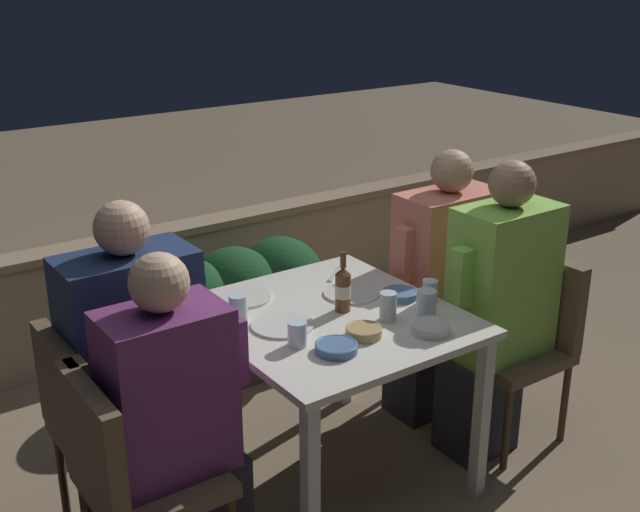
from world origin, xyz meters
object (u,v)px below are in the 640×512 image
(person_navy_jumper, at_px, (142,369))
(person_purple_stripe, at_px, (179,422))
(chair_left_far, at_px, (95,417))
(person_coral_top, at_px, (440,285))
(chair_right_far, at_px, (469,300))
(beer_bottle, at_px, (343,289))
(person_green_blouse, at_px, (496,311))
(chair_left_near, at_px, (126,467))
(chair_right_near, at_px, (524,329))

(person_navy_jumper, bearing_deg, person_purple_stripe, -94.02)
(chair_left_far, relative_size, person_coral_top, 0.66)
(person_navy_jumper, relative_size, chair_right_far, 1.54)
(person_purple_stripe, height_order, chair_right_far, person_purple_stripe)
(chair_right_far, height_order, beer_bottle, beer_bottle)
(beer_bottle, bearing_deg, chair_right_far, 10.77)
(person_green_blouse, bearing_deg, chair_left_near, 178.31)
(person_green_blouse, xyz_separation_m, person_coral_top, (0.03, 0.37, -0.02))
(person_purple_stripe, relative_size, chair_right_near, 1.45)
(chair_left_near, distance_m, chair_right_far, 1.89)
(person_navy_jumper, distance_m, person_coral_top, 1.45)
(person_navy_jumper, distance_m, beer_bottle, 0.81)
(person_purple_stripe, xyz_separation_m, chair_right_near, (1.63, -0.05, -0.10))
(person_purple_stripe, relative_size, person_coral_top, 0.96)
(person_purple_stripe, bearing_deg, chair_right_near, -1.70)
(chair_right_near, relative_size, chair_right_far, 1.00)
(chair_right_far, bearing_deg, person_navy_jumper, 179.16)
(beer_bottle, bearing_deg, chair_left_near, -170.97)
(person_navy_jumper, xyz_separation_m, person_green_blouse, (1.42, -0.40, 0.01))
(person_navy_jumper, height_order, person_green_blouse, person_green_blouse)
(chair_right_near, height_order, chair_right_far, same)
(person_purple_stripe, distance_m, beer_bottle, 0.83)
(chair_left_far, distance_m, person_coral_top, 1.64)
(person_green_blouse, distance_m, person_coral_top, 0.37)
(chair_left_far, height_order, chair_right_near, same)
(chair_left_far, height_order, person_coral_top, person_coral_top)
(person_purple_stripe, xyz_separation_m, chair_left_far, (-0.17, 0.35, -0.10))
(person_purple_stripe, relative_size, beer_bottle, 4.93)
(person_navy_jumper, distance_m, chair_right_near, 1.66)
(chair_right_near, bearing_deg, beer_bottle, 166.41)
(person_green_blouse, xyz_separation_m, chair_right_far, (0.22, 0.37, -0.14))
(chair_right_near, relative_size, beer_bottle, 3.40)
(chair_left_near, bearing_deg, person_navy_jumper, 57.76)
(person_navy_jumper, bearing_deg, chair_left_near, -122.24)
(person_purple_stripe, distance_m, chair_right_far, 1.70)
(person_purple_stripe, xyz_separation_m, person_coral_top, (1.47, 0.32, 0.02))
(person_purple_stripe, xyz_separation_m, beer_bottle, (0.79, 0.16, 0.23))
(person_green_blouse, bearing_deg, person_coral_top, 85.33)
(chair_left_near, bearing_deg, person_green_blouse, -1.69)
(chair_left_near, distance_m, chair_left_far, 0.35)
(chair_left_far, bearing_deg, chair_left_near, -94.44)
(chair_right_far, bearing_deg, person_green_blouse, -120.98)
(chair_left_far, distance_m, chair_right_far, 1.83)
(beer_bottle, bearing_deg, chair_right_near, -13.59)
(chair_left_far, distance_m, person_green_blouse, 1.66)
(person_purple_stripe, xyz_separation_m, person_navy_jumper, (0.02, 0.35, 0.03))
(person_purple_stripe, distance_m, chair_right_near, 1.64)
(person_navy_jumper, height_order, chair_right_near, person_navy_jumper)
(person_green_blouse, bearing_deg, chair_right_far, 59.02)
(person_coral_top, bearing_deg, person_green_blouse, -94.67)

